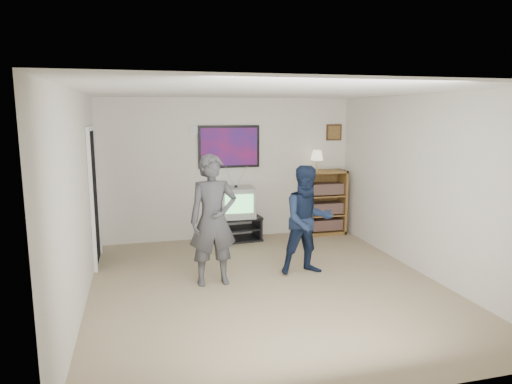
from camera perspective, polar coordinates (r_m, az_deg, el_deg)
name	(u,v)px	position (r m, az deg, el deg)	size (l,w,h in m)	color
room_shell	(261,188)	(6.09, 0.60, 0.49)	(4.51, 5.00, 2.51)	#7E7150
media_stand	(236,229)	(8.11, -2.51, -4.60)	(0.90, 0.56, 0.43)	black
crt_television	(236,202)	(8.01, -2.52, -1.28)	(0.62, 0.53, 0.53)	#969792
bookshelf	(325,202)	(8.58, 8.60, -1.28)	(0.73, 0.42, 1.20)	brown
table_lamp	(317,160)	(8.44, 7.62, 3.95)	(0.23, 0.23, 0.37)	beige
person_tall	(213,220)	(5.98, -5.38, -3.53)	(0.63, 0.41, 1.72)	#3A3A3D
person_short	(308,220)	(6.40, 6.47, -3.53)	(0.75, 0.58, 1.53)	#131E36
controller_left	(207,191)	(6.12, -6.18, 0.18)	(0.04, 0.13, 0.04)	white
controller_right	(299,204)	(6.57, 5.42, -1.47)	(0.03, 0.11, 0.03)	white
poster	(229,147)	(8.10, -3.38, 5.67)	(1.10, 0.03, 0.75)	black
air_vent	(198,130)	(8.00, -7.31, 7.71)	(0.28, 0.02, 0.14)	white
small_picture	(334,132)	(8.71, 9.72, 7.36)	(0.30, 0.03, 0.30)	#361C11
doorway	(94,198)	(7.19, -19.64, -0.66)	(0.03, 0.85, 2.00)	black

